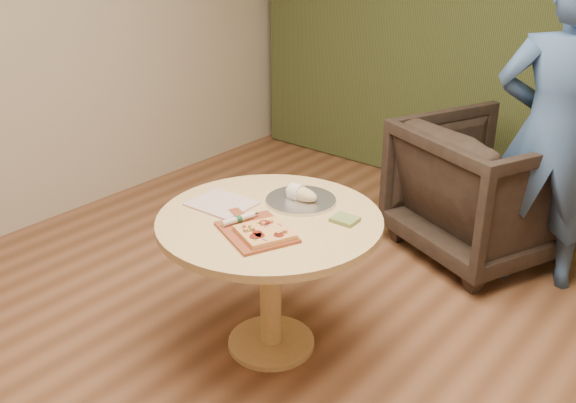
{
  "coord_description": "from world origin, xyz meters",
  "views": [
    {
      "loc": [
        1.6,
        -1.77,
        2.1
      ],
      "look_at": [
        -0.07,
        0.25,
        0.9
      ],
      "focal_mm": 40.0,
      "sensor_mm": 36.0,
      "label": 1
    }
  ],
  "objects_px": {
    "cutlery_roll": "(239,219)",
    "armchair": "(486,183)",
    "flatbread_pizza": "(265,232)",
    "person_standing": "(554,133)",
    "pizza_paddle": "(256,231)",
    "serving_tray": "(301,200)",
    "bread_roll": "(300,193)",
    "pedestal_table": "(270,243)"
  },
  "relations": [
    {
      "from": "pedestal_table",
      "to": "armchair",
      "type": "bearing_deg",
      "value": 76.53
    },
    {
      "from": "pizza_paddle",
      "to": "armchair",
      "type": "relative_size",
      "value": 0.48
    },
    {
      "from": "pedestal_table",
      "to": "pizza_paddle",
      "type": "xyz_separation_m",
      "value": [
        0.06,
        -0.16,
        0.15
      ]
    },
    {
      "from": "pedestal_table",
      "to": "armchair",
      "type": "relative_size",
      "value": 1.11
    },
    {
      "from": "person_standing",
      "to": "cutlery_roll",
      "type": "bearing_deg",
      "value": 41.41
    },
    {
      "from": "cutlery_roll",
      "to": "person_standing",
      "type": "height_order",
      "value": "person_standing"
    },
    {
      "from": "cutlery_roll",
      "to": "armchair",
      "type": "bearing_deg",
      "value": 90.46
    },
    {
      "from": "serving_tray",
      "to": "armchair",
      "type": "xyz_separation_m",
      "value": [
        0.39,
        1.43,
        -0.27
      ]
    },
    {
      "from": "person_standing",
      "to": "serving_tray",
      "type": "bearing_deg",
      "value": 36.99
    },
    {
      "from": "flatbread_pizza",
      "to": "serving_tray",
      "type": "bearing_deg",
      "value": 105.9
    },
    {
      "from": "flatbread_pizza",
      "to": "armchair",
      "type": "bearing_deg",
      "value": 81.43
    },
    {
      "from": "pedestal_table",
      "to": "cutlery_roll",
      "type": "distance_m",
      "value": 0.24
    },
    {
      "from": "flatbread_pizza",
      "to": "bread_roll",
      "type": "distance_m",
      "value": 0.43
    },
    {
      "from": "pizza_paddle",
      "to": "cutlery_roll",
      "type": "xyz_separation_m",
      "value": [
        -0.11,
        0.01,
        0.02
      ]
    },
    {
      "from": "pizza_paddle",
      "to": "person_standing",
      "type": "distance_m",
      "value": 1.87
    },
    {
      "from": "pizza_paddle",
      "to": "person_standing",
      "type": "relative_size",
      "value": 0.25
    },
    {
      "from": "serving_tray",
      "to": "armchair",
      "type": "relative_size",
      "value": 0.36
    },
    {
      "from": "serving_tray",
      "to": "person_standing",
      "type": "xyz_separation_m",
      "value": [
        0.79,
        1.31,
        0.18
      ]
    },
    {
      "from": "serving_tray",
      "to": "person_standing",
      "type": "distance_m",
      "value": 1.54
    },
    {
      "from": "flatbread_pizza",
      "to": "serving_tray",
      "type": "xyz_separation_m",
      "value": [
        -0.12,
        0.41,
        -0.02
      ]
    },
    {
      "from": "cutlery_roll",
      "to": "person_standing",
      "type": "bearing_deg",
      "value": 78.07
    },
    {
      "from": "flatbread_pizza",
      "to": "person_standing",
      "type": "xyz_separation_m",
      "value": [
        0.67,
        1.72,
        0.16
      ]
    },
    {
      "from": "pizza_paddle",
      "to": "serving_tray",
      "type": "relative_size",
      "value": 1.33
    },
    {
      "from": "cutlery_roll",
      "to": "pizza_paddle",
      "type": "bearing_deg",
      "value": 10.28
    },
    {
      "from": "serving_tray",
      "to": "bread_roll",
      "type": "bearing_deg",
      "value": 180.0
    },
    {
      "from": "flatbread_pizza",
      "to": "armchair",
      "type": "height_order",
      "value": "armchair"
    },
    {
      "from": "flatbread_pizza",
      "to": "cutlery_roll",
      "type": "bearing_deg",
      "value": 174.07
    },
    {
      "from": "flatbread_pizza",
      "to": "person_standing",
      "type": "height_order",
      "value": "person_standing"
    },
    {
      "from": "pizza_paddle",
      "to": "armchair",
      "type": "bearing_deg",
      "value": 102.54
    },
    {
      "from": "bread_roll",
      "to": "armchair",
      "type": "distance_m",
      "value": 1.52
    },
    {
      "from": "cutlery_roll",
      "to": "armchair",
      "type": "relative_size",
      "value": 0.2
    },
    {
      "from": "flatbread_pizza",
      "to": "armchair",
      "type": "distance_m",
      "value": 1.88
    },
    {
      "from": "serving_tray",
      "to": "armchair",
      "type": "height_order",
      "value": "armchair"
    },
    {
      "from": "pedestal_table",
      "to": "cutlery_roll",
      "type": "height_order",
      "value": "cutlery_roll"
    },
    {
      "from": "armchair",
      "to": "flatbread_pizza",
      "type": "bearing_deg",
      "value": 103.71
    },
    {
      "from": "flatbread_pizza",
      "to": "bread_roll",
      "type": "height_order",
      "value": "bread_roll"
    },
    {
      "from": "bread_roll",
      "to": "person_standing",
      "type": "xyz_separation_m",
      "value": [
        0.79,
        1.31,
        0.15
      ]
    },
    {
      "from": "flatbread_pizza",
      "to": "bread_roll",
      "type": "relative_size",
      "value": 1.49
    },
    {
      "from": "flatbread_pizza",
      "to": "bread_roll",
      "type": "bearing_deg",
      "value": 107.04
    },
    {
      "from": "cutlery_roll",
      "to": "serving_tray",
      "type": "relative_size",
      "value": 0.55
    },
    {
      "from": "cutlery_roll",
      "to": "serving_tray",
      "type": "xyz_separation_m",
      "value": [
        0.06,
        0.39,
        -0.02
      ]
    },
    {
      "from": "flatbread_pizza",
      "to": "armchair",
      "type": "relative_size",
      "value": 0.29
    }
  ]
}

